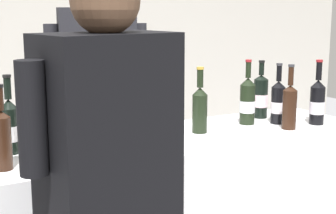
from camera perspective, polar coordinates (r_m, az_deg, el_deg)
The scene contains 14 objects.
wall_back at distance 4.78m, azimuth -17.76°, elevation 8.46°, with size 8.00×0.10×2.80m, color beige.
wine_bottle_0 at distance 2.84m, azimuth 16.31°, elevation 0.58°, with size 0.08×0.08×0.35m.
wine_bottle_1 at distance 2.27m, azimuth -17.25°, elevation -2.01°, with size 0.08×0.08×0.34m.
wine_bottle_2 at distance 2.69m, azimuth 13.41°, elevation 0.20°, with size 0.07×0.07×0.33m.
wine_bottle_4 at distance 2.18m, azimuth -14.82°, elevation -2.65°, with size 0.08×0.08×0.32m.
wine_bottle_5 at distance 2.43m, azimuth -7.68°, elevation -0.59°, with size 0.08×0.08×0.35m.
wine_bottle_6 at distance 2.05m, azimuth -18.08°, elevation -3.19°, with size 0.07×0.07×0.33m.
wine_bottle_7 at distance 2.54m, azimuth 3.57°, elevation -0.07°, with size 0.08×0.08×0.33m.
wine_bottle_8 at distance 2.94m, azimuth 10.29°, elevation 1.17°, with size 0.08×0.08×0.33m.
wine_bottle_9 at distance 2.76m, azimuth 8.85°, elevation 0.68°, with size 0.08×0.08×0.35m.
wine_bottle_10 at distance 2.81m, azimuth 12.16°, elevation 0.55°, with size 0.08×0.08×0.33m.
wine_bottle_11 at distance 2.33m, azimuth -12.94°, elevation -1.52°, with size 0.08×0.08×0.34m.
wine_glass at distance 2.29m, azimuth -1.15°, elevation -0.87°, with size 0.08×0.08×0.21m.
person_server at distance 3.00m, azimuth -7.72°, elevation -2.79°, with size 0.56×0.34×1.75m.
Camera 1 is at (-1.01, -2.07, 1.56)m, focal length 54.64 mm.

